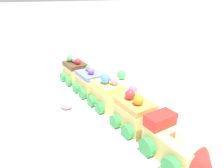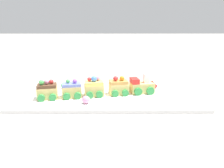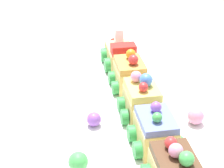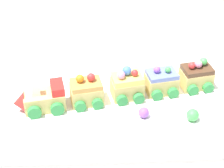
{
  "view_description": "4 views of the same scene",
  "coord_description": "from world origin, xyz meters",
  "views": [
    {
      "loc": [
        0.37,
        -0.18,
        0.24
      ],
      "look_at": [
        -0.04,
        -0.01,
        0.05
      ],
      "focal_mm": 35.0,
      "sensor_mm": 36.0,
      "label": 1
    },
    {
      "loc": [
        0.04,
        -0.8,
        0.27
      ],
      "look_at": [
        0.05,
        0.0,
        0.05
      ],
      "focal_mm": 35.0,
      "sensor_mm": 36.0,
      "label": 2
    },
    {
      "loc": [
        -0.53,
        0.01,
        0.36
      ],
      "look_at": [
        0.01,
        0.02,
        0.05
      ],
      "focal_mm": 60.0,
      "sensor_mm": 36.0,
      "label": 3
    },
    {
      "loc": [
        0.05,
        0.65,
        0.53
      ],
      "look_at": [
        0.01,
        -0.0,
        0.07
      ],
      "focal_mm": 60.0,
      "sensor_mm": 36.0,
      "label": 4
    }
  ],
  "objects": [
    {
      "name": "cake_train_locomotive",
      "position": [
        0.17,
        0.01,
        0.04
      ],
      "size": [
        0.12,
        0.08,
        0.07
      ],
      "rotation": [
        0.0,
        0.0,
        0.18
      ],
      "color": "#E5C675",
      "rests_on": "display_board"
    },
    {
      "name": "gumball_green",
      "position": [
        -0.15,
        0.06,
        0.03
      ],
      "size": [
        0.03,
        0.03,
        0.03
      ],
      "primitive_type": "sphere",
      "color": "#4CBC56",
      "rests_on": "display_board"
    },
    {
      "name": "cake_car_chocolate",
      "position": [
        -0.19,
        -0.06,
        0.04
      ],
      "size": [
        0.08,
        0.08,
        0.07
      ],
      "rotation": [
        0.0,
        0.0,
        0.18
      ],
      "color": "#E5C675",
      "rests_on": "display_board"
    },
    {
      "name": "gumball_pink",
      "position": [
        -0.04,
        -0.11,
        0.03
      ],
      "size": [
        0.03,
        0.03,
        0.03
      ],
      "primitive_type": "sphere",
      "color": "pink",
      "rests_on": "display_board"
    },
    {
      "name": "display_board",
      "position": [
        0.0,
        0.0,
        0.01
      ],
      "size": [
        0.73,
        0.35,
        0.01
      ],
      "primitive_type": "cube",
      "color": "white",
      "rests_on": "ground_plane"
    },
    {
      "name": "cake_car_caramel",
      "position": [
        0.07,
        -0.01,
        0.04
      ],
      "size": [
        0.08,
        0.08,
        0.07
      ],
      "rotation": [
        0.0,
        0.0,
        0.18
      ],
      "color": "#E5C675",
      "rests_on": "display_board"
    },
    {
      "name": "cake_car_lemon",
      "position": [
        -0.02,
        -0.03,
        0.04
      ],
      "size": [
        0.08,
        0.08,
        0.08
      ],
      "rotation": [
        0.0,
        0.0,
        0.18
      ],
      "color": "#E5C675",
      "rests_on": "display_board"
    },
    {
      "name": "ground_plane",
      "position": [
        0.0,
        0.0,
        0.0
      ],
      "size": [
        10.0,
        10.0,
        0.0
      ],
      "primitive_type": "plane",
      "color": "gray"
    },
    {
      "name": "cake_car_blueberry",
      "position": [
        -0.1,
        -0.04,
        0.04
      ],
      "size": [
        0.08,
        0.08,
        0.07
      ],
      "rotation": [
        0.0,
        0.0,
        0.18
      ],
      "color": "#E5C675",
      "rests_on": "display_board"
    },
    {
      "name": "gumball_purple",
      "position": [
        -0.05,
        0.05,
        0.02
      ],
      "size": [
        0.02,
        0.02,
        0.02
      ],
      "primitive_type": "sphere",
      "color": "#9956C6",
      "rests_on": "display_board"
    }
  ]
}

